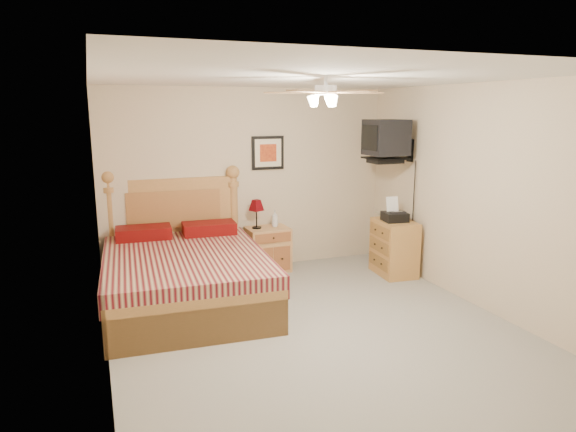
# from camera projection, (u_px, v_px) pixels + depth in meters

# --- Properties ---
(floor) EXTENTS (4.50, 4.50, 0.00)m
(floor) POSITION_uv_depth(u_px,v_px,m) (314.00, 328.00, 5.28)
(floor) COLOR gray
(floor) RESTS_ON ground
(ceiling) EXTENTS (4.00, 4.50, 0.04)m
(ceiling) POSITION_uv_depth(u_px,v_px,m) (317.00, 77.00, 4.77)
(ceiling) COLOR white
(ceiling) RESTS_ON ground
(wall_back) EXTENTS (4.00, 0.04, 2.50)m
(wall_back) POSITION_uv_depth(u_px,v_px,m) (249.00, 180.00, 7.08)
(wall_back) COLOR beige
(wall_back) RESTS_ON ground
(wall_front) EXTENTS (4.00, 0.04, 2.50)m
(wall_front) POSITION_uv_depth(u_px,v_px,m) (473.00, 278.00, 2.97)
(wall_front) COLOR beige
(wall_front) RESTS_ON ground
(wall_left) EXTENTS (0.04, 4.50, 2.50)m
(wall_left) POSITION_uv_depth(u_px,v_px,m) (99.00, 225.00, 4.32)
(wall_left) COLOR beige
(wall_left) RESTS_ON ground
(wall_right) EXTENTS (0.04, 4.50, 2.50)m
(wall_right) POSITION_uv_depth(u_px,v_px,m) (479.00, 197.00, 5.73)
(wall_right) COLOR beige
(wall_right) RESTS_ON ground
(bed) EXTENTS (1.86, 2.37, 1.47)m
(bed) POSITION_uv_depth(u_px,v_px,m) (184.00, 243.00, 5.76)
(bed) COLOR #A77B3F
(bed) RESTS_ON ground
(nightstand) EXTENTS (0.58, 0.44, 0.61)m
(nightstand) POSITION_uv_depth(u_px,v_px,m) (268.00, 249.00, 7.11)
(nightstand) COLOR tan
(nightstand) RESTS_ON ground
(table_lamp) EXTENTS (0.28, 0.28, 0.40)m
(table_lamp) POSITION_uv_depth(u_px,v_px,m) (257.00, 214.00, 6.98)
(table_lamp) COLOR #520309
(table_lamp) RESTS_ON nightstand
(lotion_bottle) EXTENTS (0.09, 0.09, 0.23)m
(lotion_bottle) POSITION_uv_depth(u_px,v_px,m) (275.00, 219.00, 7.09)
(lotion_bottle) COLOR silver
(lotion_bottle) RESTS_ON nightstand
(framed_picture) EXTENTS (0.46, 0.04, 0.46)m
(framed_picture) POSITION_uv_depth(u_px,v_px,m) (268.00, 153.00, 7.08)
(framed_picture) COLOR black
(framed_picture) RESTS_ON wall_back
(dresser) EXTENTS (0.49, 0.67, 0.75)m
(dresser) POSITION_uv_depth(u_px,v_px,m) (394.00, 248.00, 6.94)
(dresser) COLOR #BE7C39
(dresser) RESTS_ON ground
(fax_machine) EXTENTS (0.34, 0.35, 0.32)m
(fax_machine) POSITION_uv_depth(u_px,v_px,m) (395.00, 210.00, 6.80)
(fax_machine) COLOR black
(fax_machine) RESTS_ON dresser
(magazine_lower) EXTENTS (0.25, 0.32, 0.03)m
(magazine_lower) POSITION_uv_depth(u_px,v_px,m) (382.00, 216.00, 7.09)
(magazine_lower) COLOR #AA9B89
(magazine_lower) RESTS_ON dresser
(magazine_upper) EXTENTS (0.31, 0.34, 0.02)m
(magazine_upper) POSITION_uv_depth(u_px,v_px,m) (383.00, 214.00, 7.12)
(magazine_upper) COLOR tan
(magazine_upper) RESTS_ON magazine_lower
(wall_tv) EXTENTS (0.56, 0.46, 0.58)m
(wall_tv) POSITION_uv_depth(u_px,v_px,m) (396.00, 140.00, 6.75)
(wall_tv) COLOR black
(wall_tv) RESTS_ON wall_right
(ceiling_fan) EXTENTS (1.14, 1.14, 0.28)m
(ceiling_fan) POSITION_uv_depth(u_px,v_px,m) (326.00, 92.00, 4.61)
(ceiling_fan) COLOR white
(ceiling_fan) RESTS_ON ceiling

